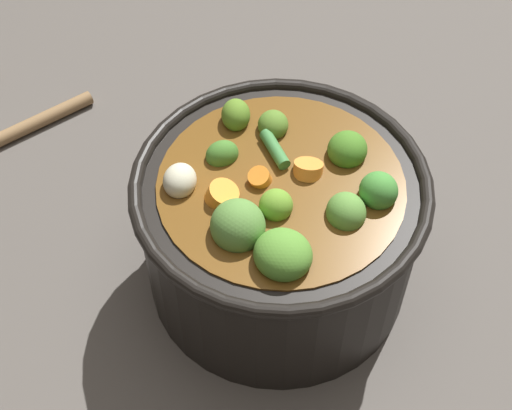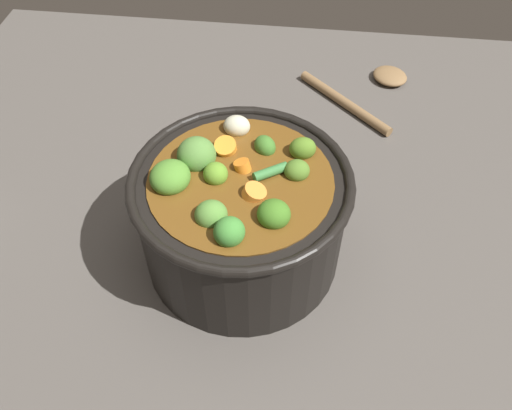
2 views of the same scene
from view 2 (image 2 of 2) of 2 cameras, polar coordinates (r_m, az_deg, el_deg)
The scene contains 3 objects.
ground_plane at distance 0.69m, azimuth -1.42°, elevation -5.05°, with size 1.10×1.10×0.00m, color #514C47.
cooking_pot at distance 0.63m, azimuth -1.59°, elevation -1.08°, with size 0.25×0.25×0.16m.
wooden_spoon at distance 0.94m, azimuth 12.07°, elevation 12.18°, with size 0.19×0.20×0.02m.
Camera 2 is at (-0.07, 0.40, 0.56)m, focal length 37.43 mm.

